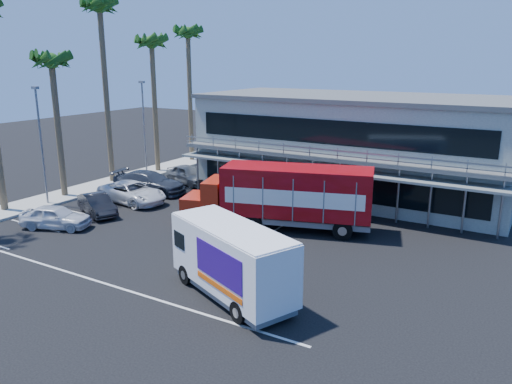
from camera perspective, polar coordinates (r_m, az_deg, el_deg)
The scene contains 16 objects.
ground at distance 27.23m, azimuth -5.89°, elevation -6.24°, with size 120.00×120.00×0.00m, color black.
building at distance 37.84m, azimuth 11.32°, elevation 5.29°, with size 22.40×12.00×7.30m.
curb_strip at distance 41.25m, azimuth -17.86°, elevation 0.56°, with size 3.00×32.00×0.16m, color #A5A399.
palm_c at distance 38.12m, azimuth -22.29°, elevation 12.96°, with size 2.80×2.80×10.75m.
palm_d at distance 41.69m, azimuth -17.36°, elevation 18.41°, with size 2.80×2.80×14.75m.
palm_e at distance 44.81m, azimuth -11.81°, elevation 15.61°, with size 2.80×2.80×12.25m.
palm_f at distance 49.31m, azimuth -7.77°, elevation 16.73°, with size 2.80×2.80×13.25m.
light_pole_near at distance 36.73m, azimuth -23.36°, elevation 5.41°, with size 0.50×0.25×8.09m.
light_pole_far at distance 43.32m, azimuth -12.67°, elevation 7.54°, with size 0.50×0.25×8.09m.
red_truck at distance 29.37m, azimuth 3.19°, elevation -0.34°, with size 11.48×5.68×3.77m.
white_van at distance 21.04m, azimuth -2.77°, elevation -7.78°, with size 6.83×4.64×3.17m.
parked_car_a at distance 32.10m, azimuth -21.93°, elevation -2.65°, with size 1.66×4.14×1.41m, color silver.
parked_car_b at distance 34.04m, azimuth -17.71°, elevation -1.36°, with size 1.41×4.05×1.34m, color black.
parked_car_c at distance 36.13m, azimuth -13.97°, elevation -0.05°, with size 2.46×5.33×1.48m, color silver.
parked_car_d at distance 38.37m, azimuth -12.09°, elevation 1.07°, with size 2.32×5.72×1.66m, color #2D323D.
parked_car_e at distance 40.78m, azimuth -7.72°, elevation 1.99°, with size 1.81×4.51×1.54m, color slate.
Camera 1 is at (15.22, -20.35, 9.79)m, focal length 35.00 mm.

